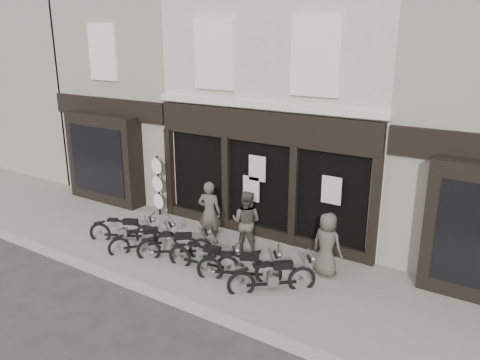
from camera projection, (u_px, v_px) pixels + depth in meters
The scene contains 16 objects.
ground_plane at pixel (199, 278), 11.89m from camera, with size 90.00×90.00×0.00m, color #2D2B28.
pavement at pixel (220, 262), 12.59m from camera, with size 30.00×4.20×0.12m, color slate.
kerb at pixel (166, 297), 10.87m from camera, with size 30.00×0.25×0.13m, color gray.
central_building at pixel (307, 94), 15.47m from camera, with size 7.30×6.22×8.34m.
neighbour_left at pixel (163, 86), 18.78m from camera, with size 5.60×6.73×8.34m.
filler_left at pixel (41, 76), 23.14m from camera, with size 11.00×6.00×8.20m, color gray.
motorcycle_0 at pixel (124, 232), 13.74m from camera, with size 1.88×1.18×0.98m.
motorcycle_1 at pixel (144, 242), 13.12m from camera, with size 1.32×1.66×0.92m.
motorcycle_2 at pixel (176, 248), 12.69m from camera, with size 1.77×1.45×0.99m.
motorcycle_3 at pixel (205, 260), 11.99m from camera, with size 2.06×0.65×0.99m.
motorcycle_4 at pixel (240, 269), 11.48m from camera, with size 1.98×1.17×1.02m.
motorcycle_5 at pixel (273, 279), 10.99m from camera, with size 1.74×1.63×1.03m.
man_left at pixel (210, 213), 13.41m from camera, with size 0.68×0.45×1.86m, color #433E37.
man_centre at pixel (246, 222), 12.86m from camera, with size 0.86×0.67×1.77m, color #433D36.
man_right at pixel (327, 244), 11.59m from camera, with size 0.80×0.52×1.64m, color #433E38.
advert_sign_post at pixel (158, 189), 15.57m from camera, with size 0.53×0.34×2.17m.
Camera 1 is at (6.73, -8.34, 5.81)m, focal length 35.00 mm.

